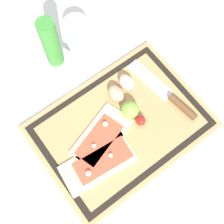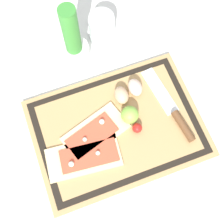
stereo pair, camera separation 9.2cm
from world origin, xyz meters
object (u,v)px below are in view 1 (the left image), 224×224
(knife, at_px, (173,99))
(egg_pink, at_px, (127,82))
(herb_pot, at_px, (55,55))
(egg_brown, at_px, (116,93))
(lime, at_px, (130,110))
(sauce_jar, at_px, (77,34))
(cherry_tomato_red, at_px, (141,121))
(pizza_slice_far, at_px, (101,137))
(pizza_slice_near, at_px, (99,163))

(knife, height_order, egg_pink, egg_pink)
(herb_pot, bearing_deg, knife, -55.03)
(egg_brown, bearing_deg, lime, -90.33)
(egg_brown, distance_m, sauce_jar, 0.24)
(egg_pink, xyz_separation_m, sauce_jar, (-0.02, 0.23, 0.01))
(cherry_tomato_red, height_order, sauce_jar, sauce_jar)
(knife, bearing_deg, lime, 161.30)
(pizza_slice_far, height_order, herb_pot, herb_pot)
(egg_brown, xyz_separation_m, sauce_jar, (0.02, 0.24, 0.01))
(pizza_slice_far, distance_m, egg_pink, 0.18)
(cherry_tomato_red, bearing_deg, herb_pot, 106.56)
(egg_brown, height_order, sauce_jar, sauce_jar)
(pizza_slice_near, bearing_deg, cherry_tomato_red, 8.76)
(pizza_slice_near, relative_size, egg_brown, 3.84)
(pizza_slice_far, relative_size, knife, 0.79)
(knife, bearing_deg, pizza_slice_far, 172.09)
(pizza_slice_far, bearing_deg, knife, -7.91)
(pizza_slice_far, bearing_deg, lime, 5.33)
(knife, distance_m, sauce_jar, 0.37)
(pizza_slice_near, xyz_separation_m, lime, (0.16, 0.07, 0.02))
(egg_brown, height_order, herb_pot, herb_pot)
(herb_pot, bearing_deg, pizza_slice_near, -103.51)
(knife, height_order, egg_brown, egg_brown)
(egg_pink, bearing_deg, sauce_jar, 95.98)
(egg_brown, relative_size, lime, 1.07)
(pizza_slice_far, relative_size, egg_pink, 3.69)
(knife, height_order, herb_pot, herb_pot)
(pizza_slice_near, xyz_separation_m, knife, (0.29, 0.02, 0.00))
(cherry_tomato_red, relative_size, herb_pot, 0.12)
(egg_pink, xyz_separation_m, lime, (-0.05, -0.08, 0.01))
(pizza_slice_near, distance_m, egg_pink, 0.26)
(cherry_tomato_red, xyz_separation_m, herb_pot, (-0.09, 0.30, 0.05))
(pizza_slice_far, height_order, knife, pizza_slice_far)
(egg_brown, bearing_deg, pizza_slice_far, -145.04)
(knife, relative_size, lime, 5.01)
(pizza_slice_far, bearing_deg, pizza_slice_near, -130.87)
(knife, relative_size, egg_pink, 4.66)
(pizza_slice_near, bearing_deg, pizza_slice_far, 49.13)
(cherry_tomato_red, distance_m, herb_pot, 0.32)
(cherry_tomato_red, bearing_deg, egg_brown, 93.51)
(pizza_slice_near, relative_size, knife, 0.82)
(pizza_slice_far, relative_size, egg_brown, 3.69)
(egg_brown, bearing_deg, egg_pink, 11.48)
(sauce_jar, bearing_deg, pizza_slice_near, -116.40)
(knife, distance_m, cherry_tomato_red, 0.12)
(herb_pot, xyz_separation_m, sauce_jar, (0.11, 0.05, -0.04))
(egg_pink, distance_m, sauce_jar, 0.23)
(sauce_jar, bearing_deg, cherry_tomato_red, -92.78)
(sauce_jar, bearing_deg, egg_brown, -95.67)
(knife, distance_m, egg_pink, 0.15)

